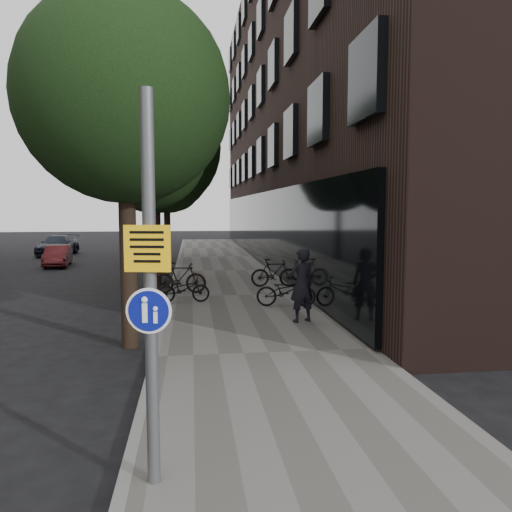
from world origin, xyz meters
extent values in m
plane|color=black|center=(0.00, 0.00, 0.00)|extent=(120.00, 120.00, 0.00)
cube|color=#66635E|center=(0.25, 10.00, 0.06)|extent=(4.50, 60.00, 0.12)
cube|color=slate|center=(-2.00, 10.00, 0.07)|extent=(0.15, 60.00, 0.13)
cube|color=black|center=(8.50, 22.00, 9.00)|extent=(12.00, 40.00, 18.00)
cylinder|color=black|center=(-2.60, 4.50, 1.60)|extent=(0.36, 0.36, 3.20)
sphere|color=black|center=(-2.60, 4.50, 5.30)|extent=(4.40, 4.40, 4.40)
sphere|color=black|center=(-2.20, 5.30, 4.30)|extent=(2.64, 2.64, 2.64)
cylinder|color=black|center=(-2.60, 13.00, 1.60)|extent=(0.36, 0.36, 3.20)
sphere|color=black|center=(-2.60, 13.00, 5.30)|extent=(5.00, 5.00, 5.00)
sphere|color=black|center=(-2.20, 13.80, 4.30)|extent=(3.00, 3.00, 3.00)
cylinder|color=black|center=(-2.60, 22.00, 1.60)|extent=(0.36, 0.36, 3.20)
sphere|color=black|center=(-2.60, 22.00, 5.30)|extent=(5.00, 5.00, 5.00)
sphere|color=black|center=(-2.20, 22.80, 4.30)|extent=(3.00, 3.00, 3.00)
cylinder|color=#595B5E|center=(-1.68, -1.21, 2.15)|extent=(0.14, 0.14, 4.07)
cube|color=#E5AA0C|center=(-1.68, -1.21, 2.61)|extent=(0.47, 0.11, 0.47)
cylinder|color=navy|center=(-1.68, -1.21, 1.97)|extent=(0.41, 0.09, 0.42)
cylinder|color=white|center=(-1.68, -1.21, 1.97)|extent=(0.46, 0.10, 0.47)
imported|color=black|center=(1.50, 5.89, 1.07)|extent=(0.80, 0.66, 1.89)
imported|color=black|center=(1.48, 7.90, 0.58)|extent=(1.82, 0.93, 0.91)
imported|color=black|center=(1.75, 11.62, 0.64)|extent=(1.72, 0.50, 1.03)
imported|color=black|center=(-1.52, 8.96, 0.54)|extent=(1.59, 0.56, 0.83)
imported|color=black|center=(-1.67, 10.60, 0.66)|extent=(1.82, 0.67, 1.07)
imported|color=#58191D|center=(-8.14, 20.41, 0.54)|extent=(1.54, 3.40, 1.08)
imported|color=#1B2330|center=(-9.74, 26.79, 0.64)|extent=(2.05, 4.49, 1.27)
camera|label=1|loc=(-1.25, -6.34, 3.01)|focal=35.00mm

